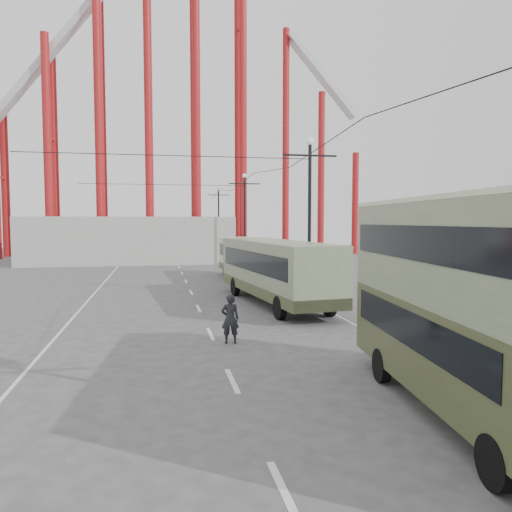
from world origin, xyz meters
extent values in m
plane|color=#47474A|center=(0.00, 0.00, 0.00)|extent=(160.00, 160.00, 0.00)
cube|color=silver|center=(-1.00, 19.00, 0.01)|extent=(0.15, 82.00, 0.01)
cube|color=silver|center=(5.40, 20.00, 0.01)|extent=(0.12, 120.00, 0.01)
cube|color=silver|center=(-7.00, 20.00, 0.01)|extent=(0.12, 120.00, 0.01)
cylinder|color=black|center=(5.60, 18.00, 4.50)|extent=(0.20, 0.20, 9.00)
cylinder|color=black|center=(5.60, 18.00, 0.25)|extent=(0.44, 0.44, 0.50)
cube|color=black|center=(5.60, 18.00, 8.30)|extent=(3.20, 0.10, 0.10)
sphere|color=white|center=(5.60, 18.00, 9.10)|extent=(0.44, 0.44, 0.44)
cylinder|color=black|center=(5.60, 40.00, 4.50)|extent=(0.20, 0.20, 9.00)
cylinder|color=black|center=(5.60, 40.00, 0.25)|extent=(0.44, 0.44, 0.50)
cube|color=black|center=(5.60, 40.00, 8.30)|extent=(3.20, 0.10, 0.10)
sphere|color=white|center=(5.60, 40.00, 9.10)|extent=(0.44, 0.44, 0.44)
cylinder|color=black|center=(5.60, 62.00, 4.50)|extent=(0.20, 0.20, 9.00)
cylinder|color=black|center=(5.60, 62.00, 0.25)|extent=(0.44, 0.44, 0.50)
cube|color=black|center=(5.60, 62.00, 8.30)|extent=(3.20, 0.10, 0.10)
sphere|color=white|center=(5.60, 62.00, 9.10)|extent=(0.44, 0.44, 0.44)
cylinder|color=maroon|center=(-22.00, 59.00, 9.00)|extent=(1.00, 1.00, 18.00)
cylinder|color=maroon|center=(-16.00, 55.00, 13.50)|extent=(1.00, 1.00, 27.00)
cylinder|color=maroon|center=(-16.00, 59.00, 13.50)|extent=(1.00, 1.00, 27.00)
cylinder|color=maroon|center=(-10.00, 55.00, 18.00)|extent=(1.00, 1.00, 36.00)
cylinder|color=maroon|center=(-10.00, 59.00, 18.00)|extent=(1.00, 1.00, 36.00)
cylinder|color=maroon|center=(-4.00, 55.00, 22.50)|extent=(1.00, 1.00, 45.00)
cylinder|color=maroon|center=(-4.00, 59.00, 22.50)|extent=(1.00, 1.00, 45.00)
cylinder|color=maroon|center=(2.00, 55.00, 26.00)|extent=(1.00, 1.00, 52.00)
cylinder|color=maroon|center=(2.00, 59.00, 26.00)|extent=(1.00, 1.00, 52.00)
cylinder|color=maroon|center=(8.00, 55.00, 27.50)|extent=(1.00, 1.00, 55.00)
cylinder|color=maroon|center=(8.00, 59.00, 27.50)|extent=(1.00, 1.00, 55.00)
cylinder|color=maroon|center=(14.00, 56.00, 15.00)|extent=(0.90, 0.90, 30.00)
cylinder|color=maroon|center=(19.00, 56.00, 11.00)|extent=(0.90, 0.90, 22.00)
cylinder|color=maroon|center=(24.00, 56.00, 7.00)|extent=(0.90, 0.90, 14.00)
cube|color=silver|center=(19.00, 56.00, 24.00)|extent=(9.89, 2.00, 10.87)
cube|color=#A5A49F|center=(-6.00, 47.00, 2.50)|extent=(22.00, 10.00, 5.00)
cube|color=#394022|center=(3.91, 0.34, 1.57)|extent=(3.37, 9.69, 2.09)
cube|color=black|center=(3.91, 0.34, 1.99)|extent=(3.21, 7.81, 0.85)
cube|color=#667656|center=(3.91, 0.34, 2.75)|extent=(3.39, 9.69, 0.28)
cube|color=#667656|center=(3.91, 0.34, 3.94)|extent=(3.37, 9.69, 2.09)
cube|color=black|center=(3.91, 0.34, 4.03)|extent=(3.35, 9.13, 0.81)
cube|color=beige|center=(3.91, 0.34, 5.04)|extent=(3.39, 9.69, 0.11)
cylinder|color=black|center=(3.13, 3.09, 0.47)|extent=(0.37, 0.97, 0.95)
cylinder|color=black|center=(5.26, 2.86, 0.47)|extent=(0.37, 0.97, 0.95)
cylinder|color=black|center=(2.52, -2.57, 0.47)|extent=(0.37, 0.97, 0.95)
cube|color=#667656|center=(3.23, 16.58, 1.95)|extent=(4.16, 12.48, 2.67)
cube|color=black|center=(3.23, 16.58, 2.39)|extent=(4.05, 11.16, 1.06)
cube|color=#394022|center=(3.23, 16.58, 0.89)|extent=(4.19, 12.48, 0.56)
cube|color=#667656|center=(3.23, 16.58, 3.37)|extent=(4.18, 12.48, 0.18)
cylinder|color=black|center=(1.59, 19.86, 0.56)|extent=(0.44, 1.14, 1.11)
cylinder|color=black|center=(4.09, 20.15, 0.56)|extent=(0.44, 1.14, 1.11)
cylinder|color=black|center=(2.43, 12.57, 0.56)|extent=(0.44, 1.14, 1.11)
cylinder|color=black|center=(4.93, 12.85, 0.56)|extent=(0.44, 1.14, 1.11)
cube|color=beige|center=(3.73, 27.76, 1.79)|extent=(3.29, 10.41, 2.46)
cube|color=black|center=(3.73, 27.76, 2.20)|extent=(3.24, 9.18, 0.97)
cube|color=#394022|center=(3.73, 27.76, 0.82)|extent=(3.32, 10.41, 0.51)
cube|color=beige|center=(3.73, 27.76, 3.11)|extent=(3.31, 10.41, 0.16)
cylinder|color=black|center=(2.39, 30.34, 0.51)|extent=(0.36, 1.04, 1.02)
cylinder|color=black|center=(4.70, 30.50, 0.51)|extent=(0.36, 1.04, 1.02)
cylinder|color=black|center=(2.80, 24.61, 0.51)|extent=(0.36, 1.04, 1.02)
cylinder|color=black|center=(5.11, 24.78, 0.51)|extent=(0.36, 1.04, 1.02)
imported|color=black|center=(-0.43, 8.35, 0.92)|extent=(0.69, 0.47, 1.84)
camera|label=1|loc=(-3.02, -9.77, 4.54)|focal=35.00mm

